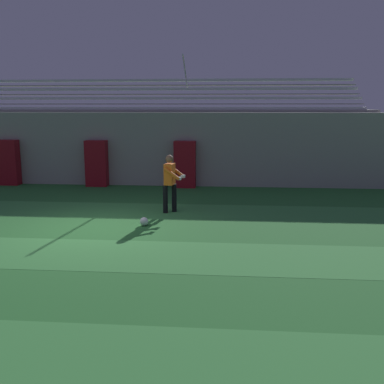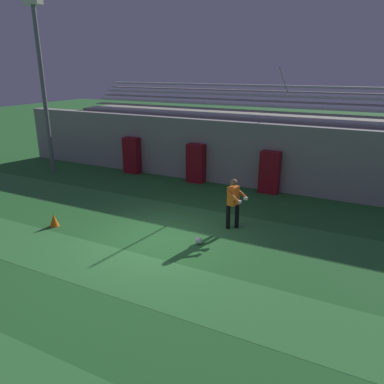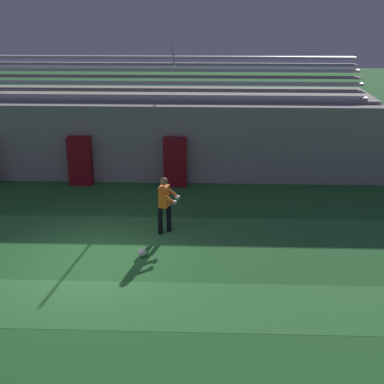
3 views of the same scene
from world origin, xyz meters
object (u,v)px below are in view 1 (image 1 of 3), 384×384
at_px(goalkeeper, 170,180).
at_px(padding_pillar_far_left, 8,163).
at_px(padding_pillar_gate_right, 185,164).
at_px(soccer_ball, 144,222).
at_px(padding_pillar_gate_left, 97,163).

bearing_deg(goalkeeper, padding_pillar_far_left, 149.24).
bearing_deg(padding_pillar_gate_right, soccer_ball, -95.09).
height_order(padding_pillar_far_left, soccer_ball, padding_pillar_far_left).
distance_m(padding_pillar_gate_right, soccer_ball, 5.72).
bearing_deg(goalkeeper, padding_pillar_gate_right, 89.76).
relative_size(goalkeeper, soccer_ball, 7.59).
relative_size(padding_pillar_gate_left, soccer_ball, 7.96).
bearing_deg(soccer_ball, padding_pillar_gate_right, 84.91).
bearing_deg(padding_pillar_gate_right, goalkeeper, -90.24).
relative_size(padding_pillar_gate_right, soccer_ball, 7.96).
relative_size(padding_pillar_gate_left, goalkeeper, 1.05).
distance_m(padding_pillar_far_left, goalkeeper, 8.03).
xyz_separation_m(padding_pillar_far_left, goalkeeper, (6.90, -4.11, 0.08)).
height_order(padding_pillar_gate_left, padding_pillar_gate_right, same).
bearing_deg(soccer_ball, padding_pillar_far_left, 138.66).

